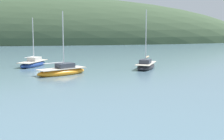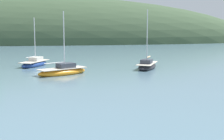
{
  "view_description": "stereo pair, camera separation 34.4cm",
  "coord_description": "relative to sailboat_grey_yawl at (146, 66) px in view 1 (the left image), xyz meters",
  "views": [
    {
      "loc": [
        -2.69,
        -6.14,
        4.83
      ],
      "look_at": [
        0.0,
        20.0,
        1.2
      ],
      "focal_mm": 51.51,
      "sensor_mm": 36.0,
      "label": 1
    },
    {
      "loc": [
        -2.35,
        -6.18,
        4.83
      ],
      "look_at": [
        0.0,
        20.0,
        1.2
      ],
      "focal_mm": 51.51,
      "sensor_mm": 36.0,
      "label": 2
    }
  ],
  "objects": [
    {
      "name": "sailboat_grey_yawl",
      "position": [
        0.0,
        0.0,
        0.0
      ],
      "size": [
        3.59,
        5.43,
        6.8
      ],
      "color": "#232328",
      "rests_on": "ground"
    },
    {
      "name": "far_shoreline_hill",
      "position": [
        -29.94,
        61.25,
        -0.25
      ],
      "size": [
        150.0,
        36.0,
        31.95
      ],
      "color": "#384C33",
      "rests_on": "ground"
    },
    {
      "name": "sailboat_teal_outer",
      "position": [
        -9.27,
        -3.63,
        -0.0
      ],
      "size": [
        5.41,
        4.48,
        6.45
      ],
      "color": "orange",
      "rests_on": "ground"
    },
    {
      "name": "sailboat_orange_cutter",
      "position": [
        -13.07,
        3.45,
        -0.02
      ],
      "size": [
        3.47,
        5.35,
        5.97
      ],
      "color": "navy",
      "rests_on": "ground"
    }
  ]
}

